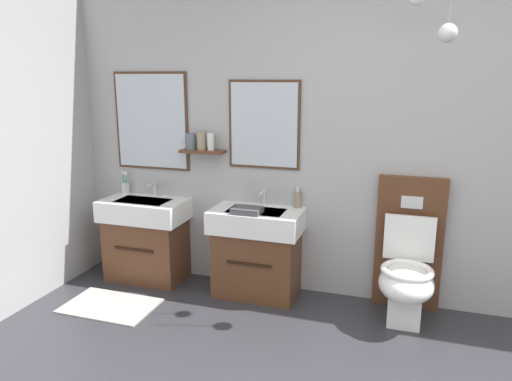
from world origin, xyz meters
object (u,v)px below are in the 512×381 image
Objects in this scene: vanity_sink_left at (147,237)px; folded_hand_towel at (247,210)px; vanity_sink_right at (257,250)px; toilet at (407,267)px; soap_dispenser at (297,199)px; toothbrush_cup at (126,187)px.

folded_hand_towel reaches higher than vanity_sink_left.
vanity_sink_left and vanity_sink_right have the same top height.
toilet reaches higher than folded_hand_towel.
toilet is at bearing -11.39° from soap_dispenser.
toilet is at bearing 4.83° from folded_hand_towel.
soap_dispenser is at bearing 168.61° from toilet.
vanity_sink_left is at bearing -173.25° from soap_dispenser.
toilet is 4.55× the size of folded_hand_towel.
toilet is at bearing -0.55° from vanity_sink_left.
vanity_sink_left is 2.12m from toilet.
folded_hand_towel is at bearing -175.17° from toilet.
soap_dispenser is (1.27, 0.15, 0.40)m from vanity_sink_left.
toothbrush_cup is 1.54m from soap_dispenser.
folded_hand_towel reaches higher than vanity_sink_right.
folded_hand_towel is at bearing -108.53° from vanity_sink_right.
vanity_sink_right is at bearing 178.97° from toilet.
vanity_sink_right is 3.43× the size of toothbrush_cup.
vanity_sink_left is at bearing 180.00° from vanity_sink_right.
vanity_sink_left is at bearing -27.23° from toothbrush_cup.
vanity_sink_right is at bearing -6.34° from toothbrush_cup.
toothbrush_cup is 1.24× the size of soap_dispenser.
vanity_sink_right is at bearing 0.00° from vanity_sink_left.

